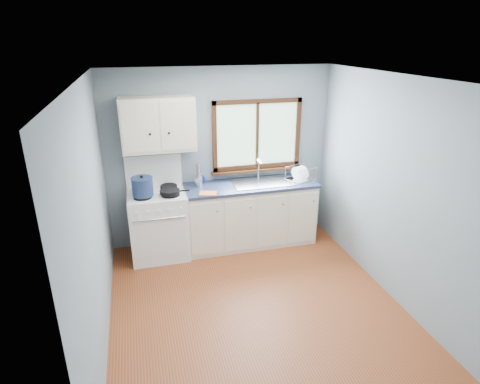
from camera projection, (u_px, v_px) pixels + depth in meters
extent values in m
cube|color=brown|center=(256.00, 307.00, 4.55)|extent=(3.20, 3.60, 0.02)
cube|color=white|center=(260.00, 78.00, 3.64)|extent=(3.20, 3.60, 0.02)
cube|color=gray|center=(220.00, 157.00, 5.73)|extent=(3.20, 0.02, 2.50)
cube|color=gray|center=(345.00, 317.00, 2.46)|extent=(3.20, 0.02, 2.50)
cube|color=gray|center=(92.00, 223.00, 3.71)|extent=(0.02, 3.60, 2.50)
cube|color=gray|center=(395.00, 191.00, 4.48)|extent=(0.02, 3.60, 2.50)
cube|color=white|center=(159.00, 224.00, 5.47)|extent=(0.76, 0.65, 0.92)
cube|color=white|center=(154.00, 170.00, 5.50)|extent=(0.76, 0.05, 0.44)
cube|color=silver|center=(156.00, 193.00, 5.31)|extent=(0.72, 0.59, 0.01)
cylinder|color=black|center=(143.00, 197.00, 5.12)|extent=(0.23, 0.23, 0.03)
cylinder|color=black|center=(171.00, 194.00, 5.21)|extent=(0.23, 0.23, 0.03)
cylinder|color=black|center=(142.00, 189.00, 5.39)|extent=(0.23, 0.23, 0.03)
cylinder|color=black|center=(169.00, 186.00, 5.48)|extent=(0.23, 0.23, 0.03)
cylinder|color=silver|center=(159.00, 219.00, 5.08)|extent=(0.66, 0.02, 0.02)
cube|color=silver|center=(161.00, 239.00, 5.21)|extent=(0.66, 0.01, 0.55)
cube|color=beige|center=(250.00, 215.00, 5.82)|extent=(1.85, 0.60, 0.88)
cube|color=black|center=(249.00, 239.00, 5.98)|extent=(1.85, 0.54, 0.08)
cube|color=#1C273F|center=(250.00, 185.00, 5.65)|extent=(1.89, 0.64, 0.04)
cube|color=silver|center=(262.00, 183.00, 5.68)|extent=(0.84, 0.46, 0.01)
cube|color=silver|center=(249.00, 189.00, 5.66)|extent=(0.36, 0.40, 0.14)
cube|color=silver|center=(276.00, 186.00, 5.76)|extent=(0.36, 0.40, 0.14)
cylinder|color=silver|center=(258.00, 169.00, 5.81)|extent=(0.02, 0.02, 0.28)
cylinder|color=silver|center=(260.00, 162.00, 5.70)|extent=(0.02, 0.16, 0.02)
sphere|color=silver|center=(259.00, 160.00, 5.76)|extent=(0.04, 0.04, 0.04)
cube|color=#9EC6A8|center=(257.00, 135.00, 5.72)|extent=(1.22, 0.01, 0.92)
cube|color=#391E0E|center=(258.00, 101.00, 5.54)|extent=(1.30, 0.05, 0.06)
cube|color=#391E0E|center=(257.00, 166.00, 5.88)|extent=(1.30, 0.05, 0.06)
cube|color=#391E0E|center=(215.00, 137.00, 5.56)|extent=(0.06, 0.05, 1.00)
cube|color=#391E0E|center=(298.00, 132.00, 5.86)|extent=(0.06, 0.05, 1.00)
cube|color=#391E0E|center=(257.00, 135.00, 5.71)|extent=(0.03, 0.05, 0.92)
cube|color=#391E0E|center=(257.00, 170.00, 5.87)|extent=(1.36, 0.10, 0.03)
cube|color=beige|center=(158.00, 124.00, 5.16)|extent=(0.95, 0.32, 0.70)
cube|color=beige|center=(140.00, 128.00, 4.95)|extent=(0.44, 0.01, 0.62)
cube|color=beige|center=(178.00, 126.00, 5.07)|extent=(0.44, 0.01, 0.62)
sphere|color=black|center=(150.00, 134.00, 5.00)|extent=(0.03, 0.03, 0.03)
sphere|color=black|center=(169.00, 133.00, 5.06)|extent=(0.03, 0.03, 0.03)
cylinder|color=black|center=(170.00, 192.00, 5.18)|extent=(0.27, 0.27, 0.05)
cube|color=black|center=(184.00, 191.00, 5.21)|extent=(0.14, 0.03, 0.02)
cylinder|color=navy|center=(143.00, 187.00, 5.09)|extent=(0.31, 0.31, 0.22)
cylinder|color=navy|center=(142.00, 178.00, 5.05)|extent=(0.32, 0.32, 0.02)
sphere|color=black|center=(142.00, 177.00, 5.04)|extent=(0.05, 0.05, 0.04)
cylinder|color=silver|center=(198.00, 180.00, 5.57)|extent=(0.15, 0.15, 0.15)
cylinder|color=silver|center=(199.00, 170.00, 5.53)|extent=(0.01, 0.01, 0.21)
cylinder|color=silver|center=(196.00, 169.00, 5.51)|extent=(0.01, 0.01, 0.25)
cylinder|color=silver|center=(199.00, 171.00, 5.50)|extent=(0.01, 0.01, 0.20)
cylinder|color=silver|center=(198.00, 175.00, 5.48)|extent=(0.10, 0.10, 0.33)
imported|color=#1020A6|center=(202.00, 174.00, 5.64)|extent=(0.10, 0.10, 0.25)
cube|color=orange|center=(208.00, 193.00, 5.28)|extent=(0.26, 0.22, 0.02)
cube|color=silver|center=(301.00, 179.00, 5.83)|extent=(0.47, 0.42, 0.01)
cylinder|color=silver|center=(299.00, 178.00, 5.59)|extent=(0.01, 0.01, 0.18)
cylinder|color=silver|center=(317.00, 173.00, 5.80)|extent=(0.01, 0.01, 0.18)
cylinder|color=silver|center=(285.00, 173.00, 5.79)|extent=(0.01, 0.01, 0.18)
cylinder|color=silver|center=(303.00, 169.00, 6.00)|extent=(0.01, 0.01, 0.18)
cylinder|color=silver|center=(308.00, 170.00, 5.66)|extent=(0.34, 0.15, 0.01)
cylinder|color=silver|center=(295.00, 165.00, 5.86)|extent=(0.34, 0.15, 0.01)
cylinder|color=white|center=(297.00, 174.00, 5.74)|extent=(0.13, 0.20, 0.20)
cylinder|color=white|center=(300.00, 173.00, 5.78)|extent=(0.13, 0.20, 0.20)
cylinder|color=white|center=(304.00, 172.00, 5.82)|extent=(0.13, 0.20, 0.20)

